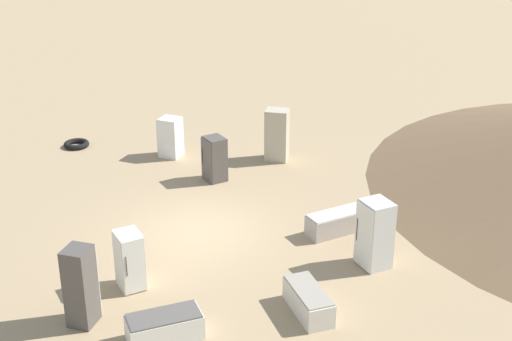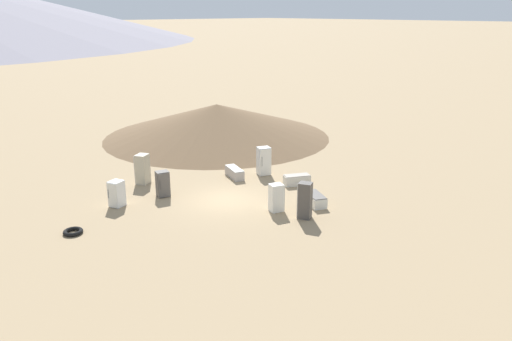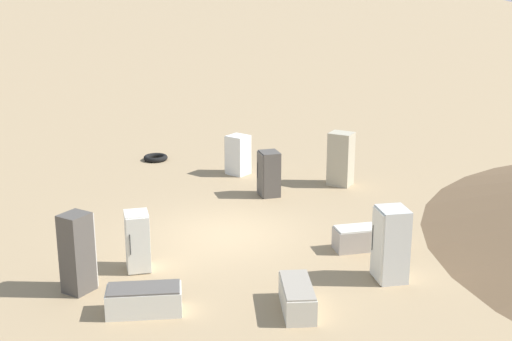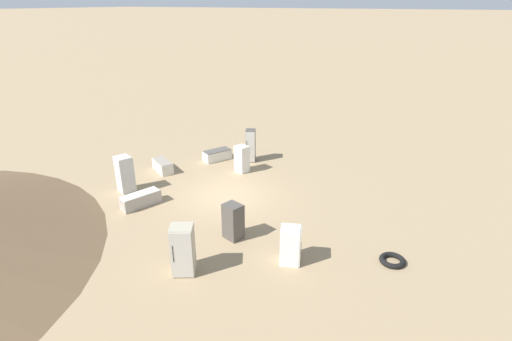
{
  "view_description": "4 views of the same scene",
  "coord_description": "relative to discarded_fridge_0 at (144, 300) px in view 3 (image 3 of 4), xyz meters",
  "views": [
    {
      "loc": [
        13.19,
        -12.18,
        9.55
      ],
      "look_at": [
        1.13,
        1.25,
        1.82
      ],
      "focal_mm": 50.0,
      "sensor_mm": 36.0,
      "label": 1
    },
    {
      "loc": [
        -16.81,
        -20.04,
        10.13
      ],
      "look_at": [
        1.29,
        -1.08,
        1.7
      ],
      "focal_mm": 35.0,
      "sensor_mm": 36.0,
      "label": 2
    },
    {
      "loc": [
        16.24,
        -9.51,
        7.42
      ],
      "look_at": [
        -0.4,
        1.26,
        1.57
      ],
      "focal_mm": 50.0,
      "sensor_mm": 36.0,
      "label": 3
    },
    {
      "loc": [
        -9.47,
        14.57,
        8.76
      ],
      "look_at": [
        -1.1,
        -1.02,
        1.22
      ],
      "focal_mm": 28.0,
      "sensor_mm": 36.0,
      "label": 4
    }
  ],
  "objects": [
    {
      "name": "ground_plane",
      "position": [
        -3.07,
        3.9,
        -0.3
      ],
      "size": [
        1000.0,
        1000.0,
        0.0
      ],
      "primitive_type": "plane",
      "color": "#9E8460"
    },
    {
      "name": "discarded_fridge_0",
      "position": [
        0.0,
        0.0,
        0.0
      ],
      "size": [
        1.39,
        1.79,
        0.61
      ],
      "rotation": [
        0.0,
        0.0,
        2.67
      ],
      "color": "silver",
      "rests_on": "ground_plane"
    },
    {
      "name": "discarded_fridge_1",
      "position": [
        -7.93,
        7.27,
        0.41
      ],
      "size": [
        0.9,
        0.85,
        1.42
      ],
      "rotation": [
        0.0,
        0.0,
        1.92
      ],
      "color": "white",
      "rests_on": "ground_plane"
    },
    {
      "name": "discarded_fridge_2",
      "position": [
        -0.1,
        6.55,
        0.01
      ],
      "size": [
        1.2,
        1.93,
        0.63
      ],
      "rotation": [
        0.0,
        0.0,
        2.8
      ],
      "color": "#A89E93",
      "rests_on": "ground_plane"
    },
    {
      "name": "discarded_fridge_3",
      "position": [
        1.65,
        5.68,
        0.61
      ],
      "size": [
        0.98,
        0.95,
        1.82
      ],
      "rotation": [
        0.0,
        0.0,
        2.75
      ],
      "color": "silver",
      "rests_on": "ground_plane"
    },
    {
      "name": "discarded_fridge_4",
      "position": [
        -1.83,
        -0.81,
        0.65
      ],
      "size": [
        0.78,
        0.84,
        1.9
      ],
      "rotation": [
        0.0,
        0.0,
        0.44
      ],
      "color": "#4C4742",
      "rests_on": "ground_plane"
    },
    {
      "name": "discarded_fridge_5",
      "position": [
        -5.27,
        6.83,
        0.44
      ],
      "size": [
        0.84,
        0.79,
        1.48
      ],
      "rotation": [
        0.0,
        0.0,
        2.85
      ],
      "color": "#4C4742",
      "rests_on": "ground_plane"
    },
    {
      "name": "discarded_fridge_6",
      "position": [
        -2.19,
        0.83,
        0.45
      ],
      "size": [
        0.85,
        0.77,
        1.49
      ],
      "rotation": [
        0.0,
        0.0,
        4.37
      ],
      "color": "silver",
      "rests_on": "ground_plane"
    },
    {
      "name": "discarded_fridge_7",
      "position": [
        -4.92,
        9.56,
        0.62
      ],
      "size": [
        1.0,
        0.97,
        1.84
      ],
      "rotation": [
        0.0,
        0.0,
        0.51
      ],
      "color": "#B2A88E",
      "rests_on": "ground_plane"
    },
    {
      "name": "discarded_fridge_8",
      "position": [
        1.72,
        2.88,
        0.01
      ],
      "size": [
        1.71,
        1.34,
        0.62
      ],
      "rotation": [
        0.0,
        0.0,
        1.07
      ],
      "color": "beige",
      "rests_on": "ground_plane"
    },
    {
      "name": "scrap_tire",
      "position": [
        -11.22,
        5.55,
        -0.2
      ],
      "size": [
        0.93,
        0.93,
        0.19
      ],
      "color": "black",
      "rests_on": "ground_plane"
    }
  ]
}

